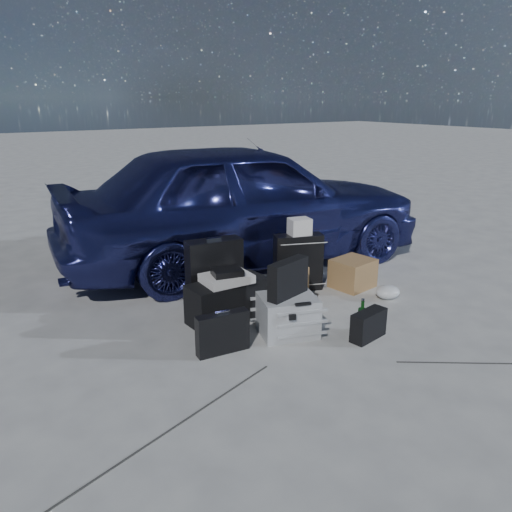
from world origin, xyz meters
The scene contains 16 objects.
ground centered at (0.00, 0.00, 0.00)m, with size 60.00×60.00×0.00m, color #B6B6B1.
car centered at (0.58, 2.10, 0.77)m, with size 1.82×4.53×1.54m, color navy.
pelican_case centered at (-0.18, 0.15, 0.18)m, with size 0.49×0.40×0.35m, color #9C9EA1.
laptop_bag centered at (-0.17, 0.16, 0.52)m, with size 0.44×0.11×0.33m, color black.
briefcase centered at (-0.83, 0.16, 0.17)m, with size 0.45×0.10×0.35m, color black.
suitcase_left centered at (-0.44, 1.00, 0.35)m, with size 0.54×0.20×0.71m, color black.
suitcase_right centered at (0.57, 0.96, 0.31)m, with size 0.51×0.18×0.62m, color black.
white_carton centered at (0.58, 0.96, 0.70)m, with size 0.22×0.18×0.18m, color silver.
duffel_bag centered at (-0.47, 0.70, 0.19)m, with size 0.76×0.33×0.38m, color black.
flat_box_white centered at (-0.48, 0.69, 0.42)m, with size 0.43×0.33×0.08m, color silver.
flat_box_black centered at (-0.48, 0.67, 0.48)m, with size 0.27×0.19×0.06m, color black.
kraft_bag centered at (0.22, 0.63, 0.21)m, with size 0.32×0.19×0.43m, color #9C6F44.
cardboard_box centered at (1.11, 0.68, 0.16)m, with size 0.42×0.37×0.32m, color #9D7544.
plastic_bag centered at (1.19, 0.22, 0.07)m, with size 0.26×0.22×0.14m, color silver.
messenger_bag centered at (0.35, -0.32, 0.13)m, with size 0.36×0.14×0.25m, color black.
green_bottle centered at (0.41, -0.18, 0.15)m, with size 0.08×0.08×0.30m, color #0C340F.
Camera 1 is at (-2.63, -3.07, 2.01)m, focal length 35.00 mm.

